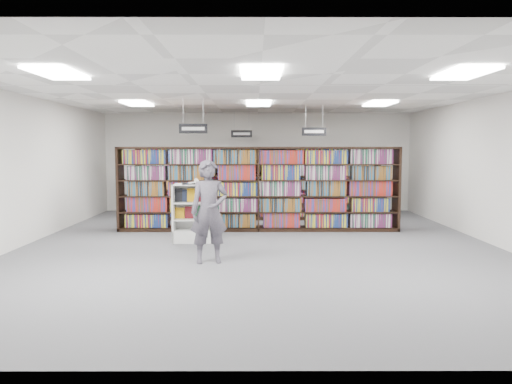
{
  "coord_description": "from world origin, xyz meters",
  "views": [
    {
      "loc": [
        -0.09,
        -10.46,
        2.06
      ],
      "look_at": [
        -0.07,
        0.5,
        1.1
      ],
      "focal_mm": 35.0,
      "sensor_mm": 36.0,
      "label": 1
    }
  ],
  "objects_px": {
    "shopper": "(209,212)",
    "bookshelf_row_near": "(258,189)",
    "open_book": "(197,182)",
    "endcap_display": "(194,221)"
  },
  "relations": [
    {
      "from": "bookshelf_row_near",
      "to": "open_book",
      "type": "xyz_separation_m",
      "value": [
        -1.35,
        -1.61,
        0.27
      ]
    },
    {
      "from": "endcap_display",
      "to": "open_book",
      "type": "relative_size",
      "value": 1.79
    },
    {
      "from": "open_book",
      "to": "shopper",
      "type": "xyz_separation_m",
      "value": [
        0.44,
        -1.97,
        -0.39
      ]
    },
    {
      "from": "shopper",
      "to": "endcap_display",
      "type": "bearing_deg",
      "value": 92.57
    },
    {
      "from": "bookshelf_row_near",
      "to": "shopper",
      "type": "bearing_deg",
      "value": -104.29
    },
    {
      "from": "endcap_display",
      "to": "open_book",
      "type": "height_order",
      "value": "open_book"
    },
    {
      "from": "shopper",
      "to": "bookshelf_row_near",
      "type": "bearing_deg",
      "value": 63.91
    },
    {
      "from": "open_book",
      "to": "shopper",
      "type": "relative_size",
      "value": 0.39
    },
    {
      "from": "bookshelf_row_near",
      "to": "open_book",
      "type": "bearing_deg",
      "value": -130.11
    },
    {
      "from": "endcap_display",
      "to": "shopper",
      "type": "height_order",
      "value": "shopper"
    }
  ]
}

